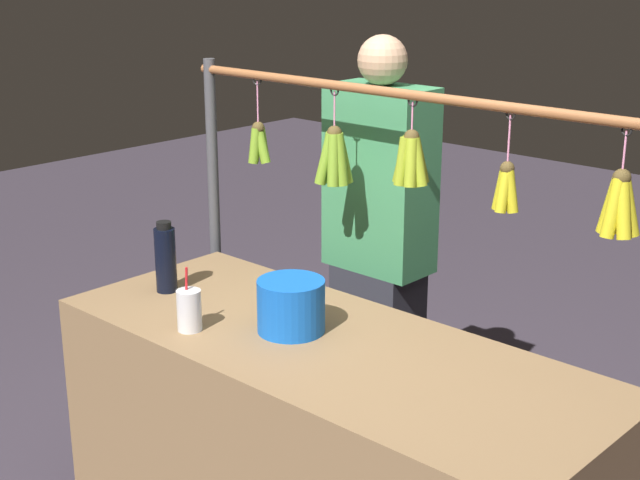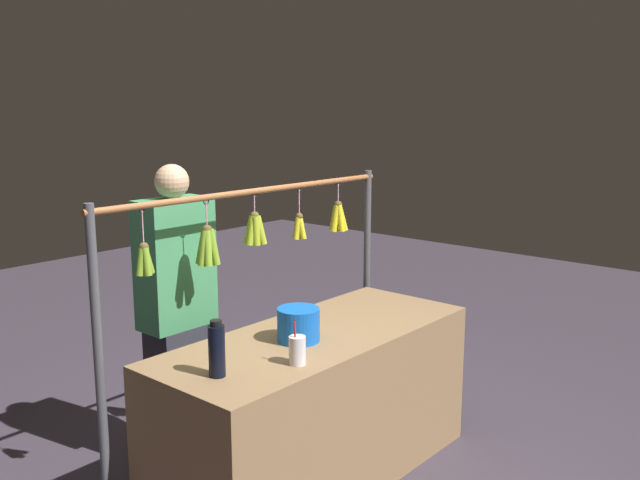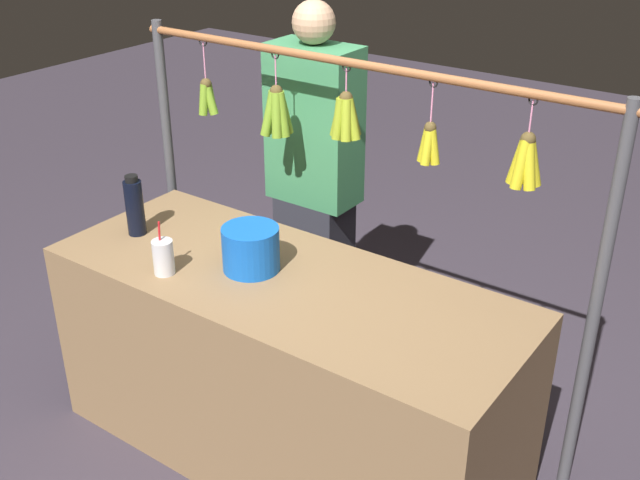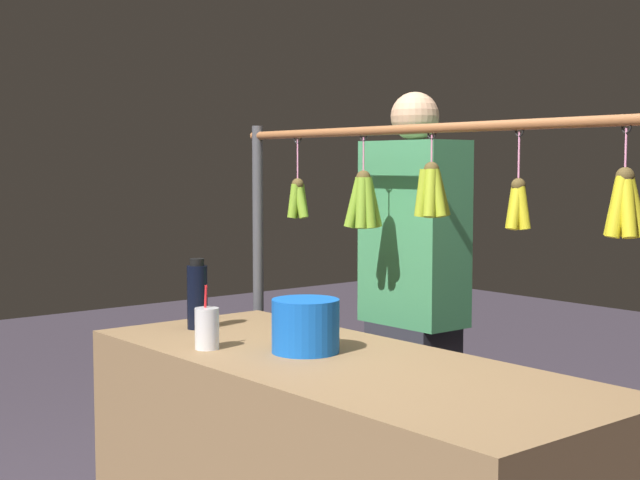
% 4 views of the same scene
% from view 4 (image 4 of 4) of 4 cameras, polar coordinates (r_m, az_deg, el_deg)
% --- Properties ---
extents(display_rack, '(2.04, 0.12, 1.54)m').
position_cam_4_polar(display_rack, '(3.01, 7.09, -0.80)').
color(display_rack, '#4C4C51').
rests_on(display_rack, ground).
extents(water_bottle, '(0.07, 0.07, 0.25)m').
position_cam_4_polar(water_bottle, '(3.28, -7.68, -3.46)').
color(water_bottle, black).
rests_on(water_bottle, market_counter).
extents(blue_bucket, '(0.21, 0.21, 0.17)m').
position_cam_4_polar(blue_bucket, '(2.85, -0.91, -5.38)').
color(blue_bucket, blue).
rests_on(blue_bucket, market_counter).
extents(drink_cup, '(0.08, 0.08, 0.20)m').
position_cam_4_polar(drink_cup, '(2.92, -7.09, -5.50)').
color(drink_cup, silver).
rests_on(drink_cup, market_counter).
extents(vendor_person, '(0.39, 0.21, 1.66)m').
position_cam_4_polar(vendor_person, '(3.47, 5.85, -4.71)').
color(vendor_person, '#2D2D38').
rests_on(vendor_person, ground).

